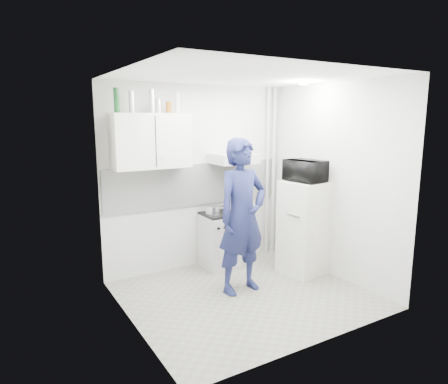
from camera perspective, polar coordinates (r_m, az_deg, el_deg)
floor at (r=5.06m, az=3.02°, el=-14.47°), size 2.80×2.80×0.00m
ceiling at (r=4.61m, az=3.34°, el=16.26°), size 2.80×2.80×0.00m
wall_back at (r=5.73m, az=-3.80°, el=2.10°), size 2.80×0.00×2.80m
wall_left at (r=4.07m, az=-13.45°, el=-1.65°), size 0.00×2.60×2.60m
wall_right at (r=5.56m, az=15.26°, el=1.48°), size 0.00×2.60×2.60m
person at (r=4.89m, az=2.60°, el=-3.50°), size 0.74×0.53×1.91m
stove at (r=5.82m, az=-0.69°, el=-7.00°), size 0.48×0.48×0.77m
fridge at (r=5.64m, az=11.27°, el=-5.02°), size 0.61×0.61×1.29m
stove_top at (r=5.71m, az=-0.70°, el=-3.18°), size 0.46×0.46×0.03m
saucepan at (r=5.67m, az=-1.63°, el=-2.53°), size 0.21×0.21×0.11m
microwave at (r=5.48m, az=11.57°, el=2.99°), size 0.57×0.42×0.29m
bottle_a at (r=5.08m, az=-15.11°, el=12.54°), size 0.07×0.07×0.30m
bottle_b at (r=5.14m, az=-13.07°, el=12.42°), size 0.07×0.07×0.26m
bottle_d at (r=5.22m, az=-10.28°, el=12.65°), size 0.07×0.07×0.29m
canister_a at (r=5.25m, az=-9.41°, el=12.01°), size 0.07×0.07×0.17m
canister_b at (r=5.31m, az=-7.89°, el=11.89°), size 0.08×0.08×0.15m
bottle_e at (r=5.36m, az=-6.72°, el=12.59°), size 0.07×0.07×0.27m
upper_cabinet at (r=5.22m, az=-10.41°, el=7.19°), size 1.00×0.35×0.70m
range_hood at (r=5.70m, az=1.37°, el=4.81°), size 0.60×0.50×0.14m
backsplash at (r=5.73m, az=-3.72°, el=1.09°), size 2.74×0.03×0.60m
pipe_a at (r=6.36m, az=7.06°, el=2.87°), size 0.05×0.05×2.60m
pipe_b at (r=6.28m, az=6.19°, el=2.80°), size 0.04×0.04×2.60m
ceiling_spot_fixture at (r=5.38m, az=11.28°, el=14.94°), size 0.10×0.10×0.02m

